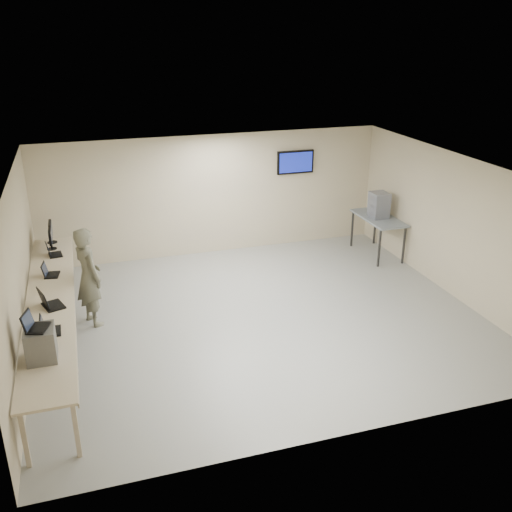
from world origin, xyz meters
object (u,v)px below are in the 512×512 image
object	(u,v)px
equipment_box	(41,344)
soldier	(89,277)
workbench	(51,303)
side_table	(378,220)

from	to	relation	value
equipment_box	soldier	bearing A→B (deg)	74.97
soldier	equipment_box	bearing A→B (deg)	141.07
workbench	soldier	size ratio (longest dim) A/B	3.28
equipment_box	side_table	distance (m)	8.28
workbench	soldier	world-z (taller)	soldier
workbench	side_table	size ratio (longest dim) A/B	3.88
workbench	soldier	xyz separation A→B (m)	(0.63, 0.71, 0.09)
equipment_box	soldier	size ratio (longest dim) A/B	0.25
equipment_box	workbench	bearing A→B (deg)	88.20
equipment_box	side_table	bearing A→B (deg)	29.01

